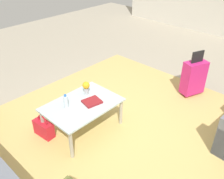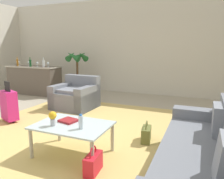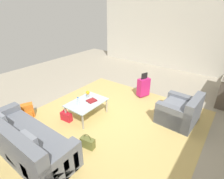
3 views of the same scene
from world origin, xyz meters
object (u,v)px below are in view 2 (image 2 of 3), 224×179
object	(u,v)px
wine_glass_leftmost	(19,62)
wine_glass_right_of_centre	(37,63)
wine_bottle_green	(30,63)
wine_glass_left_of_centre	(29,63)
wine_glass_rightmost	(48,64)
bar_console	(34,80)
handbag_red	(93,163)
couch	(209,164)
handbag_olive	(146,134)
suitcase_magenta	(9,105)
wine_bottle_clear	(43,63)
coffee_table_book	(69,120)
armchair	(76,97)
flower_vase	(53,117)
coffee_table	(73,128)
water_bottle	(81,122)
potted_palm	(77,70)
wine_bottle_amber	(17,62)

from	to	relation	value
wine_glass_leftmost	wine_glass_right_of_centre	size ratio (longest dim) A/B	1.00
wine_bottle_green	wine_glass_leftmost	bearing A→B (deg)	169.02
wine_glass_left_of_centre	wine_glass_rightmost	xyz separation A→B (m)	(0.83, -0.05, 0.00)
bar_console	wine_glass_rightmost	distance (m)	0.83
handbag_red	couch	bearing A→B (deg)	9.14
bar_console	handbag_olive	size ratio (longest dim) A/B	5.10
suitcase_magenta	handbag_olive	bearing A→B (deg)	2.96
couch	wine_glass_left_of_centre	size ratio (longest dim) A/B	15.68
handbag_red	wine_glass_left_of_centre	bearing A→B (deg)	140.67
wine_bottle_clear	wine_glass_right_of_centre	bearing A→B (deg)	166.61
coffee_table_book	wine_glass_left_of_centre	size ratio (longest dim) A/B	1.59
wine_glass_left_of_centre	handbag_red	world-z (taller)	wine_glass_left_of_centre
armchair	flower_vase	size ratio (longest dim) A/B	5.02
wine_bottle_clear	wine_glass_leftmost	bearing A→B (deg)	174.01
coffee_table	water_bottle	distance (m)	0.27
armchair	wine_glass_leftmost	world-z (taller)	wine_glass_leftmost
couch	potted_palm	world-z (taller)	potted_palm
coffee_table_book	handbag_olive	world-z (taller)	coffee_table_book
armchair	wine_bottle_clear	size ratio (longest dim) A/B	3.43
flower_vase	handbag_olive	xyz separation A→B (m)	(1.09, 1.00, -0.45)
suitcase_magenta	coffee_table	bearing A→B (deg)	-19.29
bar_console	wine_glass_rightmost	xyz separation A→B (m)	(0.62, -0.02, 0.55)
wine_glass_right_of_centre	couch	bearing A→B (deg)	-31.82
suitcase_magenta	flower_vase	bearing A→B (deg)	-25.53
wine_bottle_clear	suitcase_magenta	xyz separation A→B (m)	(0.98, -2.28, -0.67)
couch	handbag_red	distance (m)	1.33
wine_bottle_amber	wine_glass_rightmost	bearing A→B (deg)	4.62
water_bottle	potted_palm	xyz separation A→B (m)	(-2.40, 3.80, 0.22)
wine_glass_left_of_centre	wine_glass_rightmost	world-z (taller)	same
wine_glass_rightmost	handbag_red	xyz separation A→B (m)	(3.36, -3.38, -0.89)
wine_bottle_amber	wine_bottle_green	bearing A→B (deg)	0.00
wine_glass_left_of_centre	wine_bottle_green	bearing A→B (deg)	-35.93
couch	wine_glass_rightmost	distance (m)	5.69
handbag_olive	wine_bottle_clear	bearing A→B (deg)	150.97
handbag_olive	handbag_red	bearing A→B (deg)	-108.09
coffee_table_book	wine_bottle_clear	xyz separation A→B (m)	(-2.86, 2.90, 0.56)
coffee_table	suitcase_magenta	size ratio (longest dim) A/B	1.25
couch	handbag_olive	bearing A→B (deg)	134.36
water_bottle	wine_glass_leftmost	xyz separation A→B (m)	(-4.32, 3.20, 0.47)
armchair	bar_console	distance (m)	2.40
wine_bottle_amber	handbag_red	xyz separation A→B (m)	(4.54, -3.29, -0.90)
armchair	wine_glass_right_of_centre	xyz separation A→B (m)	(-2.00, 0.89, 0.73)
coffee_table_book	suitcase_magenta	world-z (taller)	suitcase_magenta
bar_console	wine_glass_left_of_centre	world-z (taller)	wine_glass_left_of_centre
coffee_table	wine_bottle_clear	size ratio (longest dim) A/B	3.53
wine_glass_right_of_centre	wine_bottle_green	world-z (taller)	wine_bottle_green
coffee_table	bar_console	distance (m)	4.68
wine_bottle_amber	suitcase_magenta	xyz separation A→B (m)	(2.05, -2.28, -0.67)
coffee_table_book	handbag_red	distance (m)	0.80
wine_bottle_amber	wine_glass_right_of_centre	bearing A→B (deg)	5.64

